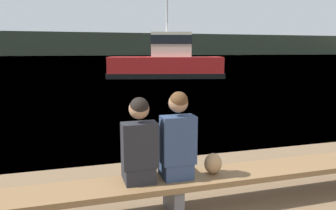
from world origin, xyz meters
The scene contains 7 objects.
water_surface centered at (0.00, 124.62, 0.00)m, with size 240.00×240.00×0.00m, color #5684A3.
far_shoreline centered at (0.00, 128.12, 4.17)m, with size 600.00×12.00×8.34m, color #384233.
bench_main centered at (-0.53, 2.69, 0.36)m, with size 7.79×0.56×0.43m.
person_left centered at (-0.93, 2.69, 0.87)m, with size 0.39×0.40×0.98m.
person_right centered at (-0.48, 2.69, 0.89)m, with size 0.39×0.40×1.03m.
shopping_bag centered at (-0.02, 2.71, 0.56)m, with size 0.21×0.20×0.25m.
tugboat_red centered at (4.95, 21.53, 0.99)m, with size 8.46×4.66×5.65m.
Camera 1 is at (-1.63, -0.77, 1.91)m, focal length 35.00 mm.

